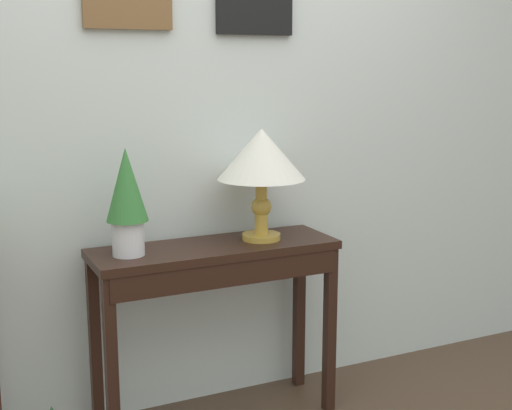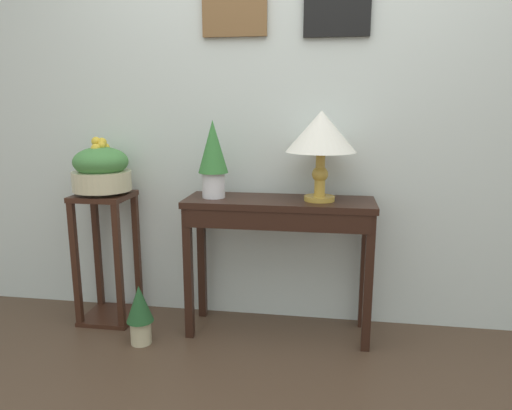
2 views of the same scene
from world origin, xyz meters
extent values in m
cube|color=silver|center=(0.00, 1.41, 1.40)|extent=(9.00, 0.10, 2.80)
cube|color=brown|center=(-0.32, 1.34, 1.83)|extent=(0.36, 0.02, 0.33)
cube|color=#B896A9|center=(-0.32, 1.34, 1.83)|extent=(0.29, 0.01, 0.26)
cube|color=black|center=(0.24, 1.34, 1.79)|extent=(0.36, 0.02, 0.27)
cube|color=#53B14D|center=(0.24, 1.34, 1.79)|extent=(0.29, 0.01, 0.22)
cube|color=black|center=(-0.04, 1.15, 0.77)|extent=(1.04, 0.34, 0.03)
cube|color=black|center=(-0.04, 0.99, 0.70)|extent=(0.97, 0.03, 0.10)
cube|color=black|center=(-0.52, 1.01, 0.38)|extent=(0.04, 0.04, 0.75)
cube|color=black|center=(0.45, 1.01, 0.38)|extent=(0.05, 0.04, 0.75)
cube|color=black|center=(-0.52, 1.29, 0.38)|extent=(0.04, 0.04, 0.75)
cube|color=black|center=(0.45, 1.29, 0.38)|extent=(0.05, 0.04, 0.75)
cylinder|color=gold|center=(0.18, 1.15, 0.80)|extent=(0.17, 0.17, 0.02)
cylinder|color=gold|center=(0.18, 1.15, 0.87)|extent=(0.06, 0.06, 0.12)
sphere|color=gold|center=(0.18, 1.15, 0.93)|extent=(0.09, 0.09, 0.09)
cylinder|color=gold|center=(0.18, 1.15, 0.99)|extent=(0.05, 0.05, 0.12)
cone|color=white|center=(0.18, 1.15, 1.16)|extent=(0.37, 0.37, 0.22)
cylinder|color=silver|center=(-0.40, 1.14, 0.86)|extent=(0.13, 0.13, 0.14)
cone|color=#387A38|center=(-0.40, 1.14, 1.07)|extent=(0.16, 0.16, 0.29)
cube|color=#381E14|center=(-1.08, 1.16, 0.77)|extent=(0.31, 0.31, 0.03)
cube|color=#381E14|center=(-1.08, 1.16, 0.01)|extent=(0.31, 0.31, 0.03)
cube|color=#381E14|center=(-1.21, 1.03, 0.39)|extent=(0.04, 0.04, 0.72)
cube|color=#381E14|center=(-0.94, 1.03, 0.39)|extent=(0.03, 0.04, 0.72)
cube|color=#381E14|center=(-1.21, 1.29, 0.39)|extent=(0.04, 0.04, 0.72)
cube|color=#381E14|center=(-0.94, 1.29, 0.39)|extent=(0.03, 0.04, 0.72)
cylinder|color=beige|center=(-1.08, 1.16, 0.79)|extent=(0.15, 0.15, 0.02)
cylinder|color=beige|center=(-1.08, 1.16, 0.86)|extent=(0.33, 0.33, 0.11)
ellipsoid|color=#478442|center=(-1.08, 1.16, 0.97)|extent=(0.31, 0.31, 0.17)
cylinder|color=#478442|center=(-1.09, 1.17, 1.00)|extent=(0.04, 0.03, 0.17)
sphere|color=gold|center=(-1.10, 1.18, 1.09)|extent=(0.05, 0.05, 0.05)
cylinder|color=#478442|center=(-1.08, 1.15, 0.99)|extent=(0.02, 0.04, 0.14)
sphere|color=gold|center=(-1.08, 1.13, 1.05)|extent=(0.05, 0.05, 0.05)
cylinder|color=#478442|center=(-1.07, 1.18, 1.00)|extent=(0.01, 0.03, 0.17)
sphere|color=gold|center=(-1.07, 1.19, 1.08)|extent=(0.05, 0.05, 0.05)
cylinder|color=#478442|center=(-1.07, 1.19, 0.99)|extent=(0.02, 0.06, 0.14)
sphere|color=gold|center=(-1.06, 1.21, 1.05)|extent=(0.05, 0.05, 0.05)
cylinder|color=#478442|center=(-1.07, 1.16, 0.99)|extent=(0.03, 0.02, 0.15)
sphere|color=gold|center=(-1.06, 1.15, 1.07)|extent=(0.04, 0.04, 0.04)
cylinder|color=beige|center=(-0.77, 0.89, 0.07)|extent=(0.11, 0.11, 0.14)
cone|color=#235128|center=(-0.77, 0.89, 0.24)|extent=(0.15, 0.15, 0.20)
camera|label=1|loc=(-1.10, -1.49, 1.53)|focal=49.19mm
camera|label=2|loc=(0.22, -1.35, 1.29)|focal=32.79mm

